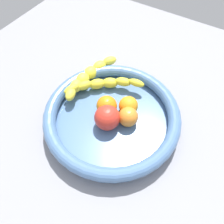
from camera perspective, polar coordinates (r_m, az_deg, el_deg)
kitchen_counter at (r=66.18cm, az=0.00°, el=-3.49°), size 120.00×120.00×3.00cm
fruit_bowl at (r=62.38cm, az=0.00°, el=-1.29°), size 36.75×36.75×5.87cm
banana_draped_left at (r=69.62cm, az=-5.95°, el=8.87°), size 7.47×22.25×4.25cm
banana_draped_right at (r=67.16cm, az=-2.04°, el=6.97°), size 18.74×15.44×4.19cm
orange_front at (r=61.88cm, az=-1.33°, el=1.56°), size 5.59×5.59×5.59cm
orange_mid_left at (r=62.28cm, az=4.09°, el=1.59°), size 5.23×5.23×5.23cm
orange_mid_right at (r=60.08cm, az=4.03°, el=-1.21°), size 5.29×5.29×5.29cm
tomato_red at (r=58.86cm, az=-0.97°, el=-1.54°), size 6.70×6.70×6.70cm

